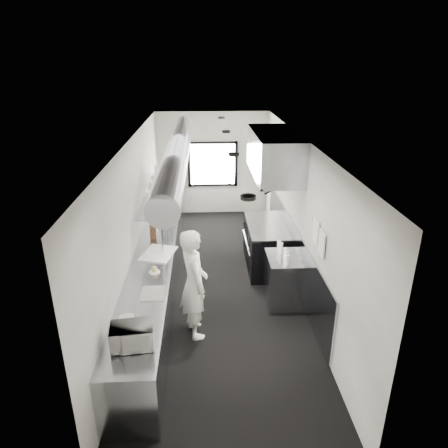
{
  "coord_description": "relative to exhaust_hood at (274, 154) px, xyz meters",
  "views": [
    {
      "loc": [
        -0.24,
        -6.91,
        4.08
      ],
      "look_at": [
        0.1,
        -0.2,
        1.34
      ],
      "focal_mm": 32.64,
      "sensor_mm": 36.0,
      "label": 1
    }
  ],
  "objects": [
    {
      "name": "wall_cladding",
      "position": [
        0.38,
        -0.4,
        -1.84
      ],
      "size": [
        0.03,
        5.5,
        1.1
      ],
      "primitive_type": "cube",
      "color": "#92969F",
      "rests_on": "wall_right"
    },
    {
      "name": "prep_counter",
      "position": [
        -2.25,
        -1.2,
        -1.94
      ],
      "size": [
        0.7,
        6.0,
        0.9
      ],
      "primitive_type": "cube",
      "color": "#92969F",
      "rests_on": "floor"
    },
    {
      "name": "plate_stack_a",
      "position": [
        -2.31,
        -0.44,
        -0.69
      ],
      "size": [
        0.27,
        0.27,
        0.26
      ],
      "primitive_type": "cylinder",
      "rotation": [
        0.0,
        0.0,
        0.21
      ],
      "color": "white",
      "rests_on": "pass_shelf"
    },
    {
      "name": "wall_left",
      "position": [
        -2.6,
        -0.7,
        -0.99
      ],
      "size": [
        0.02,
        8.0,
        2.8
      ],
      "primitive_type": "cube",
      "color": "silver",
      "rests_on": "floor"
    },
    {
      "name": "pastry",
      "position": [
        -2.16,
        -1.82,
        -1.43
      ],
      "size": [
        0.1,
        0.1,
        0.1
      ],
      "primitive_type": "sphere",
      "color": "tan",
      "rests_on": "small_plate"
    },
    {
      "name": "ceiling",
      "position": [
        -1.1,
        -0.7,
        0.41
      ],
      "size": [
        3.0,
        8.0,
        0.01
      ],
      "primitive_type": "cube",
      "color": "silver",
      "rests_on": "wall_back"
    },
    {
      "name": "wall_back",
      "position": [
        -1.1,
        3.3,
        -0.99
      ],
      "size": [
        3.0,
        0.02,
        2.8
      ],
      "primitive_type": "cube",
      "color": "silver",
      "rests_on": "floor"
    },
    {
      "name": "plate_stack_c",
      "position": [
        -2.31,
        0.5,
        -0.67
      ],
      "size": [
        0.24,
        0.24,
        0.3
      ],
      "primitive_type": "cylinder",
      "rotation": [
        0.0,
        0.0,
        0.13
      ],
      "color": "white",
      "rests_on": "pass_shelf"
    },
    {
      "name": "squeeze_bottle_b",
      "position": [
        0.02,
        -1.53,
        -1.4
      ],
      "size": [
        0.08,
        0.08,
        0.19
      ],
      "primitive_type": "cylinder",
      "rotation": [
        0.0,
        0.0,
        0.33
      ],
      "color": "white",
      "rests_on": "bottle_station"
    },
    {
      "name": "squeeze_bottle_e",
      "position": [
        -0.03,
        -1.11,
        -1.39
      ],
      "size": [
        0.07,
        0.07,
        0.19
      ],
      "primitive_type": "cylinder",
      "rotation": [
        0.0,
        0.0,
        -0.19
      ],
      "color": "white",
      "rests_on": "bottle_station"
    },
    {
      "name": "plate_stack_d",
      "position": [
        -2.31,
        1.08,
        -0.65
      ],
      "size": [
        0.23,
        0.23,
        0.34
      ],
      "primitive_type": "cylinder",
      "rotation": [
        0.0,
        0.0,
        0.05
      ],
      "color": "white",
      "rests_on": "pass_shelf"
    },
    {
      "name": "service_window",
      "position": [
        -1.1,
        3.26,
        -0.99
      ],
      "size": [
        1.36,
        0.05,
        1.25
      ],
      "color": "white",
      "rests_on": "wall_back"
    },
    {
      "name": "squeeze_bottle_a",
      "position": [
        0.0,
        -1.68,
        -1.4
      ],
      "size": [
        0.08,
        0.08,
        0.19
      ],
      "primitive_type": "cylinder",
      "rotation": [
        0.0,
        0.0,
        -0.39
      ],
      "color": "white",
      "rests_on": "bottle_station"
    },
    {
      "name": "wall_right",
      "position": [
        0.4,
        -0.7,
        -0.99
      ],
      "size": [
        0.02,
        8.0,
        2.8
      ],
      "primitive_type": "cube",
      "color": "silver",
      "rests_on": "floor"
    },
    {
      "name": "bottle_station",
      "position": [
        0.05,
        -1.4,
        -1.94
      ],
      "size": [
        0.65,
        0.8,
        0.9
      ],
      "primitive_type": "cube",
      "color": "#92969F",
      "rests_on": "floor"
    },
    {
      "name": "knife_block",
      "position": [
        -2.34,
        -0.42,
        -1.37
      ],
      "size": [
        0.15,
        0.23,
        0.24
      ],
      "primitive_type": "cube",
      "rotation": [
        0.0,
        0.0,
        0.25
      ],
      "color": "#552F1E",
      "rests_on": "prep_counter"
    },
    {
      "name": "small_plate",
      "position": [
        -2.16,
        -1.82,
        -1.48
      ],
      "size": [
        0.21,
        0.21,
        0.01
      ],
      "primitive_type": "cylinder",
      "rotation": [
        0.0,
        0.0,
        -0.17
      ],
      "color": "white",
      "rests_on": "prep_counter"
    },
    {
      "name": "squeeze_bottle_c",
      "position": [
        0.03,
        -1.42,
        -1.4
      ],
      "size": [
        0.08,
        0.08,
        0.19
      ],
      "primitive_type": "cylinder",
      "rotation": [
        0.0,
        0.0,
        0.42
      ],
      "color": "white",
      "rests_on": "bottle_station"
    },
    {
      "name": "microwave",
      "position": [
        -2.23,
        -3.61,
        -1.35
      ],
      "size": [
        0.5,
        0.41,
        0.28
      ],
      "primitive_type": "imported",
      "rotation": [
        0.0,
        0.0,
        0.11
      ],
      "color": "silver",
      "rests_on": "prep_counter"
    },
    {
      "name": "plate_stack_b",
      "position": [
        -2.31,
        0.07,
        -0.68
      ],
      "size": [
        0.27,
        0.27,
        0.28
      ],
      "primitive_type": "cylinder",
      "rotation": [
        0.0,
        0.0,
        0.28
      ],
      "color": "white",
      "rests_on": "pass_shelf"
    },
    {
      "name": "cutting_board",
      "position": [
        -2.16,
        -1.16,
        -1.48
      ],
      "size": [
        0.66,
        0.78,
        0.02
      ],
      "primitive_type": "cube",
      "rotation": [
        0.0,
        0.0,
        -0.27
      ],
      "color": "white",
      "rests_on": "prep_counter"
    },
    {
      "name": "exhaust_hood",
      "position": [
        0.0,
        0.0,
        0.0
      ],
      "size": [
        0.81,
        2.2,
        0.88
      ],
      "color": "#92969F",
      "rests_on": "ceiling"
    },
    {
      "name": "deli_tub_a",
      "position": [
        -2.35,
        -3.13,
        -1.44
      ],
      "size": [
        0.14,
        0.14,
        0.1
      ],
      "primitive_type": "cylinder",
      "rotation": [
        0.0,
        0.0,
        0.05
      ],
      "color": "beige",
      "rests_on": "prep_counter"
    },
    {
      "name": "floor",
      "position": [
        -1.1,
        -0.7,
        -2.39
      ],
      "size": [
        3.0,
        8.0,
        0.01
      ],
      "primitive_type": "cube",
      "color": "black",
      "rests_on": "ground"
    },
    {
      "name": "notice_sheet_a",
      "position": [
        0.37,
        -1.9,
        -0.79
      ],
      "size": [
        0.02,
        0.28,
        0.38
      ],
      "primitive_type": "cube",
      "color": "white",
      "rests_on": "wall_right"
    },
    {
      "name": "deli_tub_b",
      "position": [
        -2.39,
        -3.18,
        -1.43
      ],
      "size": [
        0.18,
        0.18,
        0.11
      ],
      "primitive_type": "cylinder",
      "rotation": [
        0.0,
        0.0,
        -0.15
      ],
      "color": "beige",
      "rests_on": "prep_counter"
    },
    {
      "name": "newspaper",
      "position": [
        -2.12,
        -2.46,
        -1.49
      ],
      "size": [
        0.34,
        0.42,
        0.01
      ],
      "primitive_type": "cube",
      "rotation": [
        0.0,
        0.0,
        0.01
      ],
      "color": "silver",
      "rests_on": "prep_counter"
    },
    {
      "name": "notice_sheet_b",
      "position": [
        0.37,
        -2.25,
        -0.84
      ],
      "size": [
        0.02,
        0.28,
        0.38
      ],
      "primitive_type": "cube",
      "color": "white",
      "rests_on": "wall_right"
    },
    {
      "name": "squeeze_bottle_d",
      "position": [
        -0.02,
        -1.23,
        -1.39
      ],
      "size": [
        0.07,
        0.07,
        0.2
      ],
      "primitive_type": "cylinder",
      "rotation": [
        0.0,
        0.0,
        0.13
      ],
      "color": "white",
      "rests_on": "bottle_station"
    },
    {
      "name": "pass_shelf",
      "position": [
        -2.29,
        0.3,
        -0.86
      ],
      "size": [
        0.45,
        3.0,
        0.68
      ],
      "color": "#92969F",
      "rests_on": "prep_counter"
    },
    {
      "name": "range",
      "position": [
        -0.06,
        0.0,
        -1.92
      ],
      "size": [
        0.88,
        1.6,
        0.94
      ],
      "color": "black",
      "rests_on": "floor"
    },
    {
      "name": "hvac_duct",
      "position": [
        -1.8,
        -0.3,
        0.16
      ],
      "size": [
        0.4,
        6.4,
        0.4
      ],
      "primitive_type": "cylinder",
      "rotation": [
        1.57,
        0.0,
        0.0
      ],
      "color": "gray",
      "rests_on": "ceiling"
    },
    {
      "name": "far_work_table",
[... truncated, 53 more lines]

